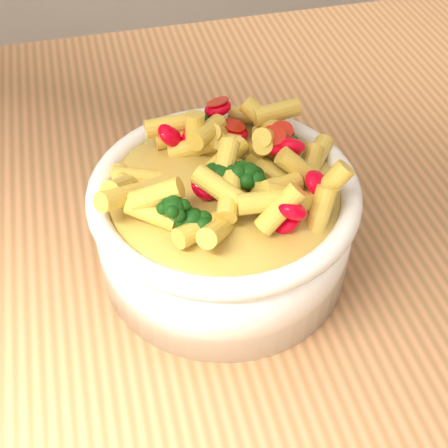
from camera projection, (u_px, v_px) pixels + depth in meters
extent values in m
cube|color=tan|center=(164.00, 242.00, 0.62)|extent=(1.20, 0.80, 0.04)
cylinder|color=tan|center=(414.00, 224.00, 1.27)|extent=(0.05, 0.05, 0.86)
cylinder|color=white|center=(224.00, 228.00, 0.54)|extent=(0.22, 0.22, 0.09)
ellipsoid|color=white|center=(224.00, 248.00, 0.56)|extent=(0.20, 0.20, 0.03)
torus|color=white|center=(224.00, 190.00, 0.51)|extent=(0.23, 0.23, 0.02)
ellipsoid|color=#E9C84F|center=(224.00, 190.00, 0.51)|extent=(0.19, 0.19, 0.02)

